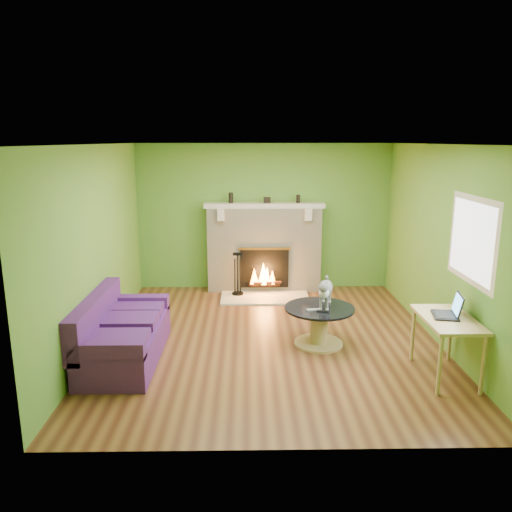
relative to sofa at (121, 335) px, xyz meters
The scene contains 22 objects.
floor 1.98m from the sofa, 17.53° to the left, with size 5.00×5.00×0.00m, color #512917.
ceiling 3.01m from the sofa, 17.53° to the left, with size 5.00×5.00×0.00m, color white.
wall_back 3.74m from the sofa, 58.93° to the left, with size 5.00×5.00×0.00m, color #629831.
wall_front 2.84m from the sofa, 45.80° to the right, with size 5.00×5.00×0.00m, color #629831.
wall_left 1.21m from the sofa, 123.57° to the left, with size 5.00×5.00×0.00m, color #629831.
wall_right 4.27m from the sofa, ahead, with size 5.00×5.00×0.00m, color #629831.
window_frame 4.29m from the sofa, ahead, with size 1.20×1.20×0.00m, color silver.
window_pane 4.29m from the sofa, ahead, with size 1.06×1.06×0.00m, color white.
fireplace 3.48m from the sofa, 57.35° to the left, with size 2.10×0.46×1.58m.
hearth 3.04m from the sofa, 52.08° to the left, with size 1.50×0.75×0.03m, color beige.
mantel 3.64m from the sofa, 57.17° to the left, with size 2.10×0.28×0.08m, color beige.
sofa is the anchor object (origin of this frame).
coffee_table 2.53m from the sofa, ahead, with size 0.92×0.92×0.52m.
desk 3.86m from the sofa, ahead, with size 0.56×0.96×0.71m.
cat 2.65m from the sofa, ahead, with size 0.24×0.65×0.40m, color slate, non-canonical shape.
remote_silver 2.43m from the sofa, ahead, with size 0.17×0.04×0.02m, color #98979A.
remote_black 2.54m from the sofa, ahead, with size 0.16×0.04×0.02m, color black.
laptop 3.86m from the sofa, ahead, with size 0.30×0.35×0.26m, color black, non-canonical shape.
fire_tools 2.90m from the sofa, 61.27° to the left, with size 0.20×0.20×0.75m, color black, non-canonical shape.
mantel_vase_left 3.46m from the sofa, 66.32° to the left, with size 0.08×0.08×0.18m, color black.
mantel_vase_right 4.04m from the sofa, 49.90° to the left, with size 0.07×0.07×0.14m, color black.
mantel_box 3.72m from the sofa, 56.77° to the left, with size 0.12×0.08×0.10m, color black.
Camera 1 is at (-0.30, -6.37, 2.65)m, focal length 35.00 mm.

